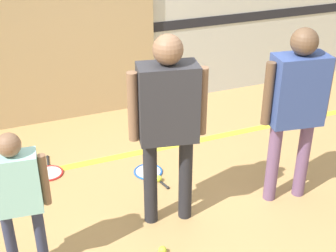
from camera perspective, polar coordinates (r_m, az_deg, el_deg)
The scene contains 10 objects.
ground_plane at distance 4.25m, azimuth 1.36°, elevation -10.72°, with size 16.00×16.00×0.00m, color tan.
wall_panel at distance 5.63m, azimuth -12.27°, elevation 11.96°, with size 2.12×0.05×2.35m.
floor_stripe at distance 5.14m, azimuth -3.77°, elevation -3.27°, with size 14.40×0.10×0.01m.
person_instructor at distance 3.66m, azimuth 0.00°, elevation 1.58°, with size 0.62×0.34×1.66m.
person_student_left at distance 3.44m, azimuth -17.95°, elevation -7.51°, with size 0.45×0.22×1.18m.
person_student_right at distance 4.12m, azimuth 15.39°, elevation 3.17°, with size 0.61×0.32×1.62m.
racket_spare_on_floor at distance 4.79m, azimuth -2.32°, elevation -5.67°, with size 0.36×0.54×0.03m.
racket_second_spare at distance 4.94m, azimuth -14.29°, elevation -5.47°, with size 0.31×0.50×0.03m.
tennis_ball_near_instructor at distance 3.85m, azimuth -0.67°, elevation -14.90°, with size 0.07×0.07×0.07m, color #CCE038.
tennis_ball_by_spare_racket at distance 4.65m, azimuth -1.13°, elevation -6.43°, with size 0.07×0.07×0.07m, color #CCE038.
Camera 1 is at (-1.35, -3.05, 2.63)m, focal length 50.00 mm.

